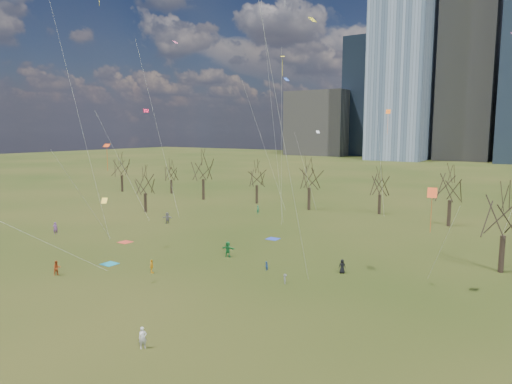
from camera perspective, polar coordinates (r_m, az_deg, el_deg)
The scene contains 17 objects.
ground at distance 47.10m, azimuth -8.21°, elevation -10.14°, with size 500.00×500.00×0.00m, color black.
downtown_skyline at distance 247.34m, azimuth 26.47°, elevation 12.69°, with size 212.50×78.00×118.00m.
bare_tree_row at distance 77.14m, azimuth 10.34°, elevation 1.47°, with size 113.04×29.80×9.50m.
blanket_teal at distance 52.47m, azimuth -17.83°, elevation -8.55°, with size 1.60×1.50×0.03m, color teal.
blanket_navy at distance 61.09m, azimuth 2.12°, elevation -5.87°, with size 1.60×1.50×0.03m, color #253CAD.
blanket_crimson at distance 61.66m, azimuth -16.01°, elevation -6.04°, with size 1.60×1.50×0.03m, color red.
person_1 at distance 32.65m, azimuth -13.97°, elevation -17.26°, with size 0.54×0.35×1.47m, color silver.
person_2 at distance 50.13m, azimuth -23.63°, elevation -8.71°, with size 0.74×0.58×1.52m, color #A23C17.
person_3 at distance 43.90m, azimuth 3.66°, elevation -10.77°, with size 0.61×0.35×0.95m, color slate.
person_4 at distance 47.96m, azimuth -12.91°, elevation -9.05°, with size 0.83×0.34×1.41m, color yellow.
person_5 at distance 52.54m, azimuth -3.53°, elevation -7.15°, with size 1.67×0.53×1.80m, color #1A7634.
person_6 at distance 47.49m, azimuth 10.73°, elevation -9.12°, with size 0.71×0.46×1.46m, color black.
person_7 at distance 69.50m, azimuth -23.80°, elevation -4.15°, with size 0.62×0.41×1.70m, color #78468D.
person_8 at distance 47.80m, azimuth 1.28°, elevation -9.21°, with size 0.45×0.35×0.93m, color #214593.
person_11 at distance 72.03m, azimuth -11.02°, elevation -3.21°, with size 1.61×0.51×1.74m, color #5C5B5F.
person_13 at distance 79.22m, azimuth 0.26°, elevation -2.19°, with size 0.51×0.34×1.41m, color #1C7E58.
kites_airborne at distance 54.81m, azimuth 1.88°, elevation 7.43°, with size 53.84×50.70×31.73m.
Camera 1 is at (29.98, -33.33, 14.43)m, focal length 32.00 mm.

